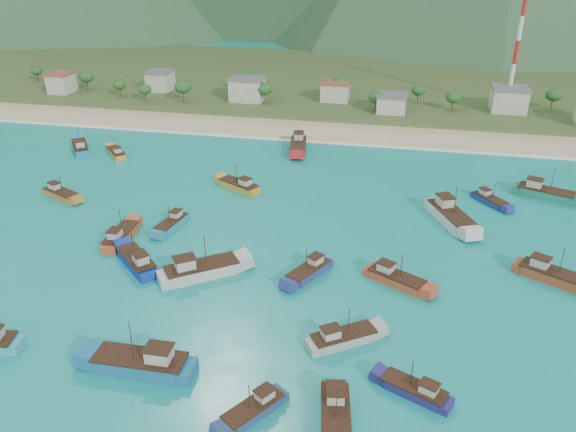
% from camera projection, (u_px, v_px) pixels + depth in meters
% --- Properties ---
extents(ground, '(600.00, 600.00, 0.00)m').
position_uv_depth(ground, '(246.00, 280.00, 90.01)').
color(ground, '#0C7C88').
rests_on(ground, ground).
extents(beach, '(400.00, 18.00, 1.20)m').
position_uv_depth(beach, '(321.00, 131.00, 159.24)').
color(beach, beige).
rests_on(beach, ground).
extents(land, '(400.00, 110.00, 2.40)m').
position_uv_depth(land, '(345.00, 82.00, 212.71)').
color(land, '#385123').
rests_on(land, ground).
extents(surf_line, '(400.00, 2.50, 0.08)m').
position_uv_depth(surf_line, '(315.00, 142.00, 150.92)').
color(surf_line, white).
rests_on(surf_line, ground).
extents(village, '(207.19, 20.84, 6.84)m').
position_uv_depth(village, '(374.00, 96.00, 175.38)').
color(village, beige).
rests_on(village, ground).
extents(vegetation, '(274.81, 26.06, 8.73)m').
position_uv_depth(vegetation, '(326.00, 92.00, 178.58)').
color(vegetation, '#235623').
rests_on(vegetation, ground).
extents(radio_tower, '(1.20, 1.20, 41.03)m').
position_uv_depth(radio_tower, '(518.00, 40.00, 164.99)').
color(radio_tower, red).
rests_on(radio_tower, ground).
extents(boat_0, '(10.49, 7.49, 6.06)m').
position_uv_depth(boat_0, '(395.00, 279.00, 88.79)').
color(boat_0, '#B64528').
rests_on(boat_0, ground).
extents(boat_1, '(7.01, 8.52, 5.09)m').
position_uv_depth(boat_1, '(254.00, 410.00, 64.52)').
color(boat_1, navy).
rests_on(boat_1, ground).
extents(boat_2, '(10.01, 6.61, 5.73)m').
position_uv_depth(boat_2, '(61.00, 194.00, 118.32)').
color(boat_2, '#AE722C').
rests_on(boat_2, ground).
extents(boat_4, '(9.86, 7.92, 5.85)m').
position_uv_depth(boat_4, '(343.00, 339.00, 75.73)').
color(boat_4, '#AAA59A').
rests_on(boat_4, ground).
extents(boat_7, '(7.39, 8.48, 5.16)m').
position_uv_depth(boat_7, '(489.00, 201.00, 115.78)').
color(boat_7, navy).
rests_on(boat_7, ground).
extents(boat_8, '(7.95, 8.40, 5.28)m').
position_uv_depth(boat_8, '(116.00, 153.00, 141.06)').
color(boat_8, gold).
rests_on(boat_8, ground).
extents(boat_10, '(9.54, 14.31, 8.20)m').
position_uv_depth(boat_10, '(450.00, 216.00, 108.04)').
color(boat_10, beige).
rests_on(boat_10, ground).
extents(boat_11, '(11.73, 8.49, 6.80)m').
position_uv_depth(boat_11, '(552.00, 276.00, 89.50)').
color(boat_11, brown).
rests_on(boat_11, ground).
extents(boat_12, '(3.39, 10.48, 6.14)m').
position_uv_depth(boat_12, '(121.00, 237.00, 101.40)').
color(boat_12, '#AF4B28').
rests_on(boat_12, ground).
extents(boat_13, '(4.82, 11.14, 6.36)m').
position_uv_depth(boat_13, '(335.00, 418.00, 63.17)').
color(boat_13, '#13655C').
rests_on(boat_13, ground).
extents(boat_14, '(12.97, 8.02, 7.38)m').
position_uv_depth(boat_14, '(544.00, 194.00, 117.93)').
color(boat_14, '#1F7560').
rests_on(boat_14, ground).
extents(boat_16, '(12.93, 10.88, 7.77)m').
position_uv_depth(boat_16, '(200.00, 271.00, 90.51)').
color(boat_16, beige).
rests_on(boat_16, ground).
extents(boat_18, '(4.20, 9.31, 5.31)m').
position_uv_depth(boat_18, '(172.00, 224.00, 106.26)').
color(boat_18, teal).
rests_on(boat_18, ground).
extents(boat_19, '(13.27, 4.13, 7.80)m').
position_uv_depth(boat_19, '(143.00, 364.00, 70.69)').
color(boat_19, '#196693').
rests_on(boat_19, ground).
extents(boat_21, '(10.53, 7.73, 6.12)m').
position_uv_depth(boat_21, '(239.00, 186.00, 121.98)').
color(boat_21, '#BB8E29').
rests_on(boat_21, ground).
extents(boat_22, '(10.41, 10.02, 6.59)m').
position_uv_depth(boat_22, '(137.00, 262.00, 93.39)').
color(boat_22, '#1130AC').
rests_on(boat_22, ground).
extents(boat_25, '(9.14, 11.10, 6.63)m').
position_uv_depth(boat_25, '(80.00, 148.00, 144.06)').
color(boat_25, '#1879AE').
rests_on(boat_25, ground).
extents(boat_27, '(6.94, 9.74, 5.63)m').
position_uv_depth(boat_27, '(309.00, 272.00, 90.97)').
color(boat_27, navy).
rests_on(boat_27, ground).
extents(boat_28, '(9.02, 5.88, 5.15)m').
position_uv_depth(boat_28, '(415.00, 391.00, 67.14)').
color(boat_28, navy).
rests_on(boat_28, ground).
extents(boat_29, '(5.52, 13.22, 7.57)m').
position_uv_depth(boat_29, '(298.00, 146.00, 144.75)').
color(boat_29, red).
rests_on(boat_29, ground).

